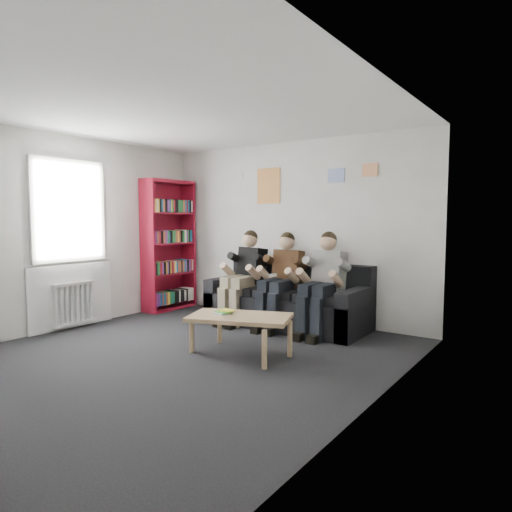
{
  "coord_description": "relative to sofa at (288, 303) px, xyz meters",
  "views": [
    {
      "loc": [
        3.57,
        -3.52,
        1.55
      ],
      "look_at": [
        0.19,
        1.3,
        1.06
      ],
      "focal_mm": 32.0,
      "sensor_mm": 36.0,
      "label": 1
    }
  ],
  "objects": [
    {
      "name": "radiator",
      "position": [
        -2.37,
        -1.86,
        0.03
      ],
      "size": [
        0.1,
        0.64,
        0.6
      ],
      "color": "white",
      "rests_on": "ground"
    },
    {
      "name": "poster_blue",
      "position": [
        0.53,
        0.43,
        1.83
      ],
      "size": [
        0.25,
        0.01,
        0.2
      ],
      "primitive_type": "cube",
      "color": "#416BDE",
      "rests_on": "room_shell"
    },
    {
      "name": "game_cases",
      "position": [
        0.08,
        -1.56,
        0.15
      ],
      "size": [
        0.21,
        0.18,
        0.04
      ],
      "rotation": [
        0.0,
        0.0,
        -0.2
      ],
      "color": "silver",
      "rests_on": "coffee_table"
    },
    {
      "name": "window",
      "position": [
        -2.44,
        -1.86,
        0.71
      ],
      "size": [
        0.05,
        1.3,
        2.36
      ],
      "color": "white",
      "rests_on": "room_shell"
    },
    {
      "name": "room_shell",
      "position": [
        -0.22,
        -2.06,
        1.03
      ],
      "size": [
        5.0,
        5.0,
        5.0
      ],
      "color": "black",
      "rests_on": "ground"
    },
    {
      "name": "poster_large",
      "position": [
        -0.62,
        0.43,
        1.73
      ],
      "size": [
        0.42,
        0.01,
        0.55
      ],
      "primitive_type": "cube",
      "color": "#D1CF49",
      "rests_on": "room_shell"
    },
    {
      "name": "bookshelf",
      "position": [
        -2.28,
        -0.12,
        0.77
      ],
      "size": [
        0.33,
        0.98,
        2.18
      ],
      "rotation": [
        0.0,
        0.0,
        0.01
      ],
      "color": "maroon",
      "rests_on": "ground"
    },
    {
      "name": "sofa",
      "position": [
        0.0,
        0.0,
        0.0
      ],
      "size": [
        2.32,
        0.95,
        0.9
      ],
      "color": "black",
      "rests_on": "ground"
    },
    {
      "name": "person_right",
      "position": [
        0.65,
        -0.21,
        0.36
      ],
      "size": [
        0.41,
        0.88,
        1.37
      ],
      "rotation": [
        0.0,
        0.0,
        -0.07
      ],
      "color": "white",
      "rests_on": "sofa"
    },
    {
      "name": "poster_pink",
      "position": [
        1.03,
        0.43,
        1.88
      ],
      "size": [
        0.22,
        0.01,
        0.18
      ],
      "primitive_type": "cube",
      "color": "#D4427C",
      "rests_on": "room_shell"
    },
    {
      "name": "person_left",
      "position": [
        -0.65,
        -0.21,
        0.36
      ],
      "size": [
        0.41,
        0.88,
        1.37
      ],
      "rotation": [
        0.0,
        0.0,
        -0.16
      ],
      "color": "black",
      "rests_on": "sofa"
    },
    {
      "name": "poster_sign",
      "position": [
        -1.22,
        0.43,
        1.93
      ],
      "size": [
        0.2,
        0.01,
        0.14
      ],
      "primitive_type": "cube",
      "color": "silver",
      "rests_on": "room_shell"
    },
    {
      "name": "person_middle",
      "position": [
        -0.0,
        -0.21,
        0.36
      ],
      "size": [
        0.4,
        0.86,
        1.35
      ],
      "rotation": [
        0.0,
        0.0,
        0.06
      ],
      "color": "#4E2D1A",
      "rests_on": "sofa"
    },
    {
      "name": "coffee_table",
      "position": [
        0.29,
        -1.53,
        0.07
      ],
      "size": [
        1.13,
        0.62,
        0.45
      ],
      "rotation": [
        0.0,
        0.0,
        0.36
      ],
      "color": "tan",
      "rests_on": "ground"
    }
  ]
}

